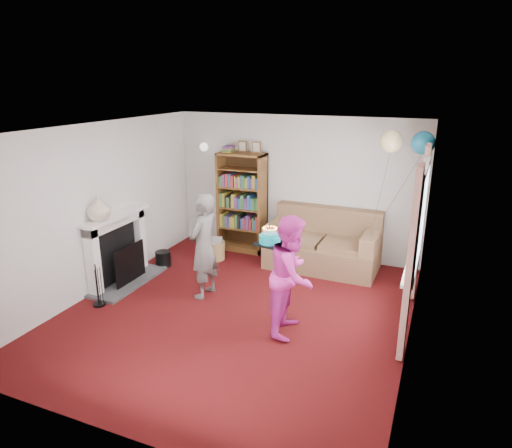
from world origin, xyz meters
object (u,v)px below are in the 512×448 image
at_px(sofa, 324,246).
at_px(person_striped, 204,246).
at_px(bookcase, 243,203).
at_px(birthday_cake, 270,239).
at_px(person_magenta, 292,275).

bearing_deg(sofa, person_striped, -125.60).
relative_size(bookcase, person_striped, 1.31).
bearing_deg(birthday_cake, bookcase, 121.47).
relative_size(person_striped, birthday_cake, 4.80).
height_order(bookcase, person_magenta, bookcase).
distance_m(bookcase, person_striped, 2.04).
bearing_deg(bookcase, person_magenta, -54.17).
height_order(sofa, person_striped, person_striped).
xyz_separation_m(bookcase, person_striped, (0.29, -2.01, -0.12)).
relative_size(bookcase, birthday_cake, 6.28).
height_order(sofa, person_magenta, person_magenta).
xyz_separation_m(person_magenta, birthday_cake, (-0.35, 0.12, 0.38)).
bearing_deg(birthday_cake, person_magenta, -19.65).
bearing_deg(bookcase, sofa, -7.93).
bearing_deg(person_striped, birthday_cake, 77.70).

